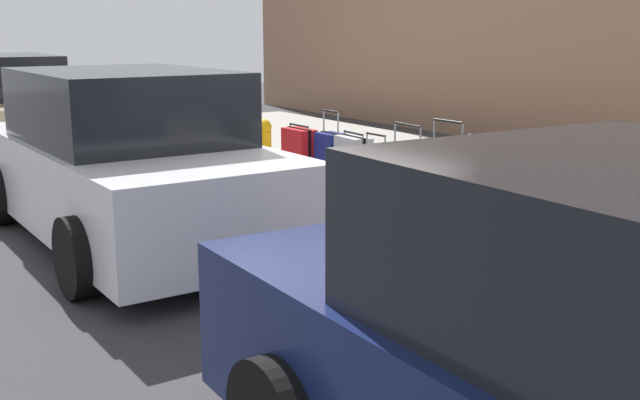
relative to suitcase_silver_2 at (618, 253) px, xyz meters
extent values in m
plane|color=#333335|center=(3.18, 0.74, -0.40)|extent=(40.00, 40.00, 0.00)
cube|color=#9E9B93|center=(3.18, -1.76, -0.33)|extent=(18.00, 5.00, 0.14)
cube|color=#9EA0A8|center=(0.00, 0.00, 0.00)|extent=(0.43, 0.20, 0.52)
cube|color=black|center=(0.00, 0.00, 0.00)|extent=(0.43, 0.05, 0.53)
cylinder|color=gray|center=(0.18, 0.01, 0.36)|extent=(0.02, 0.02, 0.20)
cylinder|color=black|center=(0.00, 0.00, 0.46)|extent=(0.36, 0.04, 0.02)
cylinder|color=black|center=(-0.18, -0.01, -0.24)|extent=(0.04, 0.02, 0.04)
cylinder|color=black|center=(0.18, 0.01, -0.24)|extent=(0.04, 0.02, 0.04)
cube|color=navy|center=(0.47, 0.05, 0.04)|extent=(0.36, 0.21, 0.60)
cube|color=black|center=(0.47, 0.05, 0.04)|extent=(0.36, 0.06, 0.61)
cylinder|color=gray|center=(0.33, 0.04, 0.45)|extent=(0.02, 0.02, 0.24)
cylinder|color=gray|center=(0.62, 0.06, 0.45)|extent=(0.02, 0.02, 0.24)
cylinder|color=black|center=(0.47, 0.05, 0.57)|extent=(0.29, 0.05, 0.02)
cylinder|color=black|center=(0.32, 0.04, -0.24)|extent=(0.05, 0.02, 0.04)
cylinder|color=black|center=(0.63, 0.06, -0.24)|extent=(0.05, 0.02, 0.04)
cube|color=red|center=(0.91, 0.03, 0.01)|extent=(0.35, 0.24, 0.55)
cube|color=black|center=(0.91, 0.03, 0.01)|extent=(0.35, 0.05, 0.56)
cylinder|color=gray|center=(0.77, 0.02, 0.42)|extent=(0.02, 0.02, 0.28)
cylinder|color=gray|center=(1.05, 0.03, 0.42)|extent=(0.02, 0.02, 0.28)
cylinder|color=black|center=(0.91, 0.03, 0.56)|extent=(0.28, 0.03, 0.02)
cylinder|color=black|center=(0.77, 0.02, -0.24)|extent=(0.04, 0.02, 0.04)
cylinder|color=black|center=(1.06, 0.03, -0.24)|extent=(0.04, 0.02, 0.04)
cube|color=maroon|center=(1.36, 0.06, 0.11)|extent=(0.39, 0.24, 0.75)
cube|color=black|center=(1.36, 0.06, 0.11)|extent=(0.39, 0.07, 0.77)
cylinder|color=gray|center=(1.20, 0.04, 0.60)|extent=(0.02, 0.02, 0.22)
cylinder|color=gray|center=(1.52, 0.07, 0.60)|extent=(0.02, 0.02, 0.22)
cylinder|color=black|center=(1.36, 0.06, 0.71)|extent=(0.32, 0.05, 0.02)
cylinder|color=black|center=(1.20, 0.04, -0.24)|extent=(0.05, 0.02, 0.04)
cylinder|color=black|center=(1.52, 0.07, -0.24)|extent=(0.05, 0.02, 0.04)
cube|color=black|center=(1.85, 0.01, 0.12)|extent=(0.43, 0.27, 0.77)
cube|color=black|center=(1.85, 0.01, 0.12)|extent=(0.44, 0.06, 0.79)
cylinder|color=gray|center=(1.67, 0.00, 0.65)|extent=(0.02, 0.02, 0.28)
cylinder|color=gray|center=(2.03, 0.01, 0.65)|extent=(0.02, 0.02, 0.28)
cylinder|color=black|center=(1.85, 0.01, 0.79)|extent=(0.37, 0.03, 0.02)
cylinder|color=black|center=(1.66, 0.00, -0.24)|extent=(0.04, 0.02, 0.04)
cylinder|color=black|center=(2.04, 0.01, -0.24)|extent=(0.04, 0.02, 0.04)
cube|color=#0F606B|center=(2.40, 0.03, 0.08)|extent=(0.51, 0.29, 0.69)
cube|color=black|center=(2.40, 0.03, 0.08)|extent=(0.50, 0.09, 0.71)
cylinder|color=gray|center=(2.18, 0.05, 0.57)|extent=(0.02, 0.02, 0.27)
cylinder|color=gray|center=(2.61, 0.01, 0.57)|extent=(0.02, 0.02, 0.27)
cylinder|color=black|center=(2.40, 0.03, 0.70)|extent=(0.43, 0.06, 0.02)
cylinder|color=black|center=(2.18, 0.05, -0.24)|extent=(0.05, 0.02, 0.04)
cylinder|color=black|center=(2.61, 0.01, -0.24)|extent=(0.05, 0.02, 0.04)
cube|color=#59601E|center=(2.91, 0.02, 0.03)|extent=(0.37, 0.19, 0.59)
cube|color=black|center=(2.91, 0.02, 0.03)|extent=(0.37, 0.04, 0.60)
cylinder|color=gray|center=(2.76, 0.01, 0.44)|extent=(0.02, 0.02, 0.22)
cylinder|color=gray|center=(3.06, 0.02, 0.44)|extent=(0.02, 0.02, 0.22)
cylinder|color=black|center=(2.91, 0.02, 0.55)|extent=(0.30, 0.03, 0.02)
cylinder|color=black|center=(2.75, 0.01, -0.24)|extent=(0.04, 0.02, 0.04)
cylinder|color=black|center=(3.07, 0.02, -0.24)|extent=(0.04, 0.02, 0.04)
cube|color=#9EA0A8|center=(3.41, -0.06, 0.10)|extent=(0.46, 0.27, 0.73)
cube|color=black|center=(3.41, -0.06, 0.10)|extent=(0.46, 0.08, 0.74)
cylinder|color=gray|center=(3.21, -0.04, 0.48)|extent=(0.02, 0.02, 0.04)
cylinder|color=gray|center=(3.60, -0.07, 0.48)|extent=(0.02, 0.02, 0.04)
cylinder|color=black|center=(3.41, -0.06, 0.50)|extent=(0.39, 0.05, 0.02)
cylinder|color=black|center=(3.21, -0.04, -0.24)|extent=(0.05, 0.02, 0.04)
cylinder|color=black|center=(3.60, -0.07, -0.24)|extent=(0.05, 0.02, 0.04)
cube|color=navy|center=(3.90, -0.09, 0.09)|extent=(0.35, 0.24, 0.71)
cube|color=black|center=(3.90, -0.09, 0.09)|extent=(0.36, 0.04, 0.72)
cylinder|color=gray|center=(3.75, -0.09, 0.57)|extent=(0.02, 0.02, 0.25)
cylinder|color=gray|center=(4.04, -0.09, 0.57)|extent=(0.02, 0.02, 0.25)
cylinder|color=black|center=(3.90, -0.09, 0.70)|extent=(0.29, 0.03, 0.02)
cylinder|color=black|center=(3.74, -0.09, -0.24)|extent=(0.04, 0.02, 0.04)
cylinder|color=black|center=(4.05, -0.09, -0.24)|extent=(0.04, 0.02, 0.04)
cube|color=red|center=(4.39, 0.03, 0.09)|extent=(0.47, 0.23, 0.72)
cube|color=black|center=(4.39, 0.03, 0.09)|extent=(0.47, 0.04, 0.73)
cylinder|color=gray|center=(4.19, 0.03, 0.47)|extent=(0.02, 0.02, 0.04)
cylinder|color=gray|center=(4.60, 0.03, 0.47)|extent=(0.02, 0.02, 0.04)
cylinder|color=black|center=(4.39, 0.03, 0.49)|extent=(0.41, 0.03, 0.02)
cylinder|color=black|center=(4.19, 0.03, -0.24)|extent=(0.04, 0.02, 0.04)
cylinder|color=black|center=(4.60, 0.03, -0.24)|extent=(0.04, 0.02, 0.04)
cylinder|color=#D89E0C|center=(5.34, -0.02, 0.03)|extent=(0.20, 0.20, 0.58)
sphere|color=#D89E0C|center=(5.34, -0.02, 0.37)|extent=(0.21, 0.21, 0.21)
cylinder|color=#D89E0C|center=(5.49, -0.02, 0.06)|extent=(0.09, 0.10, 0.09)
cylinder|color=#D89E0C|center=(5.19, -0.02, 0.06)|extent=(0.09, 0.10, 0.09)
cylinder|color=#333338|center=(5.88, 0.13, 0.12)|extent=(0.14, 0.14, 0.76)
cylinder|color=black|center=(-0.74, 1.40, -0.08)|extent=(0.64, 0.23, 0.64)
cube|color=silver|center=(3.73, 2.37, 0.17)|extent=(4.44, 1.86, 0.81)
cube|color=black|center=(3.73, 2.37, 0.91)|extent=(2.32, 1.69, 0.66)
cylinder|color=black|center=(5.11, 1.48, -0.08)|extent=(0.64, 0.23, 0.64)
cylinder|color=black|center=(2.35, 3.27, -0.08)|extent=(0.64, 0.23, 0.64)
cylinder|color=black|center=(2.37, 1.44, -0.08)|extent=(0.64, 0.23, 0.64)
cube|color=tan|center=(9.48, 2.37, 0.17)|extent=(4.48, 1.90, 0.80)
cylinder|color=black|center=(10.81, 1.44, -0.08)|extent=(0.65, 0.24, 0.64)
cylinder|color=black|center=(8.08, 1.54, -0.08)|extent=(0.65, 0.24, 0.64)
cylinder|color=black|center=(13.72, 1.39, -0.08)|extent=(0.64, 0.23, 0.64)
camera|label=1|loc=(-3.33, 4.81, 1.60)|focal=43.16mm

